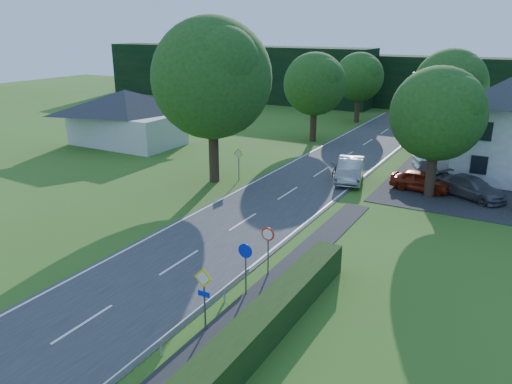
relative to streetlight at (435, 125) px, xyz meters
The scene contains 25 objects.
road 13.59m from the streetlight, 128.88° to the right, with size 7.00×80.00×0.04m, color #323234.
parking_pad 6.65m from the streetlight, 37.30° to the left, with size 14.00×16.00×0.04m, color black.
line_edge_left 15.73m from the streetlight, 138.52° to the right, with size 0.12×80.00×0.01m, color white.
line_edge_right 11.95m from the streetlight, 115.70° to the right, with size 0.12×80.00×0.01m, color white.
line_centre 13.58m from the streetlight, 128.88° to the right, with size 0.12×80.00×0.01m, color white, non-canonical shape.
tree_main 15.35m from the streetlight, 156.89° to the right, with size 9.40×9.40×11.64m, color #1C4414, non-canonical shape.
tree_left_far 16.45m from the streetlight, 142.56° to the left, with size 7.00×7.00×8.58m, color #1C4414, non-canonical shape.
tree_right_far 12.05m from the streetlight, 95.06° to the left, with size 7.40×7.40×9.09m, color #1C4414, non-canonical shape.
tree_left_back 25.34m from the streetlight, 119.73° to the left, with size 6.60×6.60×8.07m, color #1C4414, non-canonical shape.
tree_right_back 20.12m from the streetlight, 95.89° to the left, with size 6.20×6.20×7.56m, color #1C4414, non-canonical shape.
tree_right_mid 2.05m from the streetlight, 77.66° to the right, with size 7.00×7.00×8.58m, color #1C4414, non-canonical shape.
treeline_left 48.22m from the streetlight, 138.42° to the left, with size 44.00×6.00×8.00m, color black.
treeline_right 36.01m from the streetlight, 90.10° to the left, with size 30.00×5.00×7.00m, color black.
bungalow_left 28.12m from the streetlight, behind, with size 11.00×6.50×5.20m.
streetlight is the anchor object (origin of this frame).
sign_priority_right 22.50m from the streetlight, 99.70° to the right, with size 0.78×0.09×2.59m.
sign_roundabout 19.59m from the streetlight, 101.19° to the right, with size 0.64×0.08×2.37m.
sign_speed_limit 17.64m from the streetlight, 102.46° to the right, with size 0.64×0.11×2.37m.
sign_priority_left 13.80m from the streetlight, 158.22° to the right, with size 0.78×0.09×2.44m.
moving_car 6.55m from the streetlight, 167.95° to the right, with size 1.77×5.07×1.67m, color #A3A2A7.
motorcycle 7.63m from the streetlight, behind, with size 0.74×2.12×1.11m, color black.
parked_car_red 3.86m from the streetlight, 109.86° to the right, with size 1.64×4.07×1.39m, color maroon.
parked_car_silver_a 5.76m from the streetlight, 82.89° to the left, with size 1.78×5.10×1.68m, color silver.
parked_car_grey 4.79m from the streetlight, 15.69° to the right, with size 1.92×4.72×1.37m, color #525257.
parasol 5.83m from the streetlight, 54.43° to the left, with size 1.88×1.92×1.73m, color red.
Camera 1 is at (13.86, -5.17, 10.88)m, focal length 35.00 mm.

